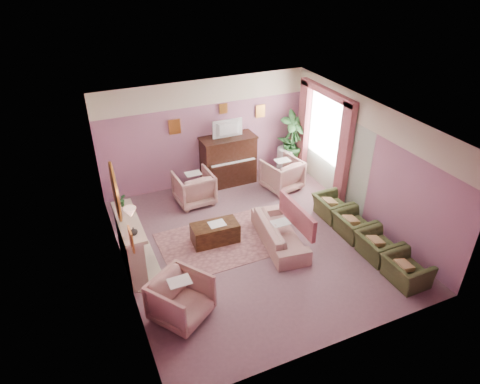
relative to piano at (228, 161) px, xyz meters
name	(u,v)px	position (x,y,z in m)	size (l,w,h in m)	color
floor	(254,242)	(-0.50, -2.68, -0.65)	(5.50, 6.00, 0.01)	#78545D
ceiling	(257,121)	(-0.50, -2.68, 2.15)	(5.50, 6.00, 0.01)	white
wall_back	(205,133)	(-0.50, 0.32, 0.75)	(5.50, 0.02, 2.80)	#83577D
wall_front	(344,280)	(-0.50, -5.68, 0.75)	(5.50, 0.02, 2.80)	#83577D
wall_left	(118,217)	(-3.25, -2.68, 0.75)	(0.02, 6.00, 2.80)	#83577D
wall_right	(366,162)	(2.25, -2.68, 0.75)	(0.02, 6.00, 2.80)	#83577D
picture_rail_band	(204,92)	(-0.50, 0.31, 1.82)	(5.50, 0.01, 0.65)	beige
stripe_panel	(331,152)	(2.23, -1.38, 0.42)	(0.01, 3.00, 2.15)	#AEBBA4
fireplace_surround	(131,246)	(-3.09, -2.48, -0.10)	(0.30, 1.40, 1.10)	beige
fireplace_inset	(137,251)	(-2.99, -2.48, -0.25)	(0.18, 0.72, 0.68)	black
fire_ember	(140,258)	(-2.95, -2.48, -0.43)	(0.06, 0.54, 0.10)	#F4511C
mantel_shelf	(128,222)	(-3.06, -2.48, 0.47)	(0.40, 1.55, 0.07)	beige
hearth	(144,265)	(-2.89, -2.48, -0.64)	(0.55, 1.50, 0.02)	beige
mirror_frame	(115,192)	(-3.20, -2.48, 1.15)	(0.04, 0.72, 1.20)	#C68533
mirror_glass	(117,192)	(-3.17, -2.48, 1.15)	(0.01, 0.60, 1.06)	white
sconce_shade	(130,213)	(-3.12, -3.53, 1.33)	(0.20, 0.20, 0.16)	#FCB697
piano	(228,161)	(0.00, 0.00, 0.00)	(1.40, 0.60, 1.30)	black
piano_keyshelf	(233,164)	(0.00, -0.35, 0.07)	(1.30, 0.12, 0.06)	black
piano_keys	(233,163)	(0.00, -0.35, 0.11)	(1.20, 0.08, 0.02)	white
piano_top	(228,138)	(0.00, 0.00, 0.66)	(1.45, 0.65, 0.04)	black
television	(229,128)	(0.00, -0.05, 0.95)	(0.80, 0.12, 0.48)	black
print_back_left	(175,127)	(-1.30, 0.28, 1.07)	(0.30, 0.03, 0.38)	#C68533
print_back_right	(260,111)	(1.05, 0.28, 1.13)	(0.26, 0.03, 0.34)	#C68533
print_back_mid	(223,109)	(0.00, 0.28, 1.35)	(0.22, 0.03, 0.26)	#C68533
print_left_wall	(131,239)	(-3.21, -3.88, 1.07)	(0.03, 0.28, 0.36)	#C68533
window_blind	(327,126)	(2.20, -1.13, 1.05)	(0.03, 1.40, 1.80)	silver
curtain_left	(344,156)	(2.12, -2.05, 0.65)	(0.16, 0.34, 2.60)	#96464E
curtain_right	(303,128)	(2.12, -0.21, 0.65)	(0.16, 0.34, 2.60)	#96464E
pelmet	(328,92)	(2.12, -1.13, 1.91)	(0.16, 2.20, 0.16)	#96464E
mantel_plant	(122,200)	(-3.05, -1.93, 0.64)	(0.16, 0.16, 0.28)	#214F23
mantel_vase	(134,231)	(-3.05, -2.98, 0.58)	(0.16, 0.16, 0.16)	beige
area_rug	(219,243)	(-1.22, -2.40, -0.64)	(2.50, 1.80, 0.01)	#915A5A
coffee_table	(215,233)	(-1.28, -2.32, -0.43)	(1.00, 0.50, 0.45)	#361F0F
table_paper	(217,224)	(-1.23, -2.32, -0.20)	(0.35, 0.28, 0.01)	white
sofa	(280,229)	(-0.02, -2.92, -0.28)	(0.62, 1.85, 0.75)	tan
sofa_throw	(297,216)	(0.38, -2.92, -0.05)	(0.09, 1.40, 0.51)	#96464E
floral_armchair_left	(194,186)	(-1.17, -0.59, -0.19)	(0.88, 0.88, 0.92)	tan
floral_armchair_right	(282,173)	(1.16, -0.85, -0.19)	(0.88, 0.88, 0.92)	tan
floral_armchair_front	(181,297)	(-2.58, -4.11, -0.19)	(0.88, 0.88, 0.92)	tan
olive_chair_a	(407,267)	(1.60, -4.98, -0.30)	(0.57, 0.81, 0.70)	#3F4925
olive_chair_b	(378,243)	(1.60, -4.16, -0.30)	(0.57, 0.81, 0.70)	#3F4925
olive_chair_c	(354,222)	(1.60, -3.34, -0.30)	(0.57, 0.81, 0.70)	#3F4925
olive_chair_d	(332,204)	(1.60, -2.52, -0.30)	(0.57, 0.81, 0.70)	#3F4925
side_table	(286,160)	(1.74, -0.04, -0.30)	(0.52, 0.52, 0.70)	silver
side_plant_big	(287,143)	(1.74, -0.04, 0.22)	(0.30, 0.30, 0.34)	#214F23
side_plant_small	(293,145)	(1.86, -0.14, 0.19)	(0.16, 0.16, 0.28)	#214F23
palm_pot	(291,166)	(1.86, -0.12, -0.48)	(0.34, 0.34, 0.34)	brown
palm_plant	(293,137)	(1.86, -0.12, 0.41)	(0.76, 0.76, 1.44)	#214F23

